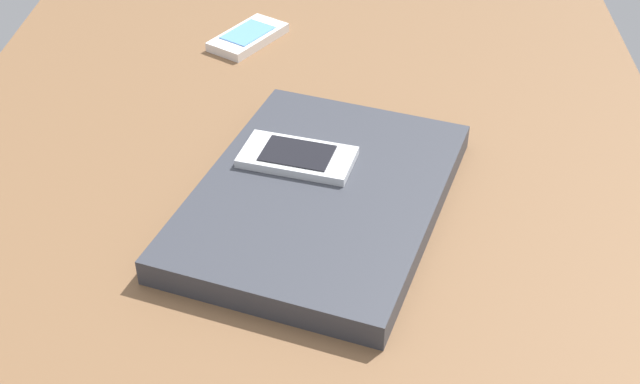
{
  "coord_description": "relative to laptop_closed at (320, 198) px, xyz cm",
  "views": [
    {
      "loc": [
        61.14,
        6.15,
        53.87
      ],
      "look_at": [
        -2.78,
        2.48,
        5.0
      ],
      "focal_mm": 47.29,
      "sensor_mm": 36.0,
      "label": 1
    }
  ],
  "objects": [
    {
      "name": "cell_phone_on_laptop",
      "position": [
        -4.21,
        -2.85,
        1.77
      ],
      "size": [
        8.24,
        12.18,
        1.0
      ],
      "color": "silver",
      "rests_on": "laptop_closed"
    },
    {
      "name": "desk_surface",
      "position": [
        2.78,
        -2.48,
        -2.8
      ],
      "size": [
        120.0,
        80.0,
        3.0
      ],
      "primitive_type": "cube",
      "color": "brown",
      "rests_on": "ground"
    },
    {
      "name": "laptop_closed",
      "position": [
        0.0,
        0.0,
        0.0
      ],
      "size": [
        36.1,
        30.35,
        2.6
      ],
      "primitive_type": "cube",
      "rotation": [
        0.0,
        0.0,
        -0.3
      ],
      "color": "#33353D",
      "rests_on": "desk_surface"
    },
    {
      "name": "cell_phone_on_desk",
      "position": [
        -34.4,
        -11.33,
        -0.67
      ],
      "size": [
        11.8,
        10.13,
        1.33
      ],
      "color": "silver",
      "rests_on": "desk_surface"
    }
  ]
}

